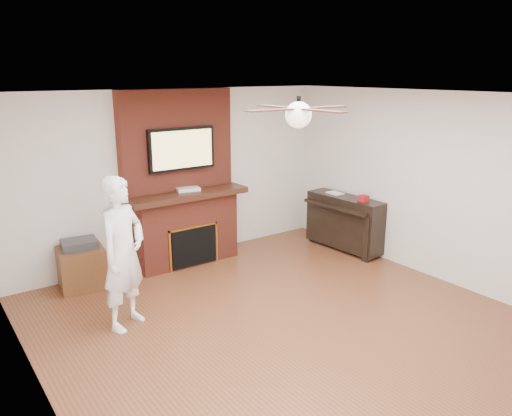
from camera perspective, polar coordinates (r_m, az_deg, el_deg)
room_shell at (r=5.15m, az=4.61°, el=-1.38°), size 5.36×5.86×2.86m
fireplace at (r=7.28m, az=-8.45°, el=1.39°), size 1.78×0.64×2.50m
tv at (r=7.11m, az=-8.49°, el=6.69°), size 1.00×0.08×0.60m
ceiling_fan at (r=4.95m, az=4.88°, el=10.69°), size 1.21×1.21×0.31m
person at (r=5.55m, az=-14.94°, el=-5.03°), size 0.74×0.67×1.69m
side_table at (r=6.90m, az=-19.33°, el=-6.21°), size 0.62×0.62×0.64m
piano at (r=7.94m, az=10.11°, el=-1.50°), size 0.57×1.34×0.95m
cable_box at (r=7.19m, az=-7.77°, el=2.14°), size 0.35×0.25×0.05m
candle_orange at (r=7.38m, az=-8.08°, el=-5.95°), size 0.07×0.07×0.13m
candle_green at (r=7.36m, az=-7.37°, el=-6.16°), size 0.07×0.07×0.09m
candle_cream at (r=7.41m, az=-7.00°, el=-5.95°), size 0.09×0.09×0.11m
candle_blue at (r=7.45m, az=-6.13°, el=-5.93°), size 0.06×0.06×0.07m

